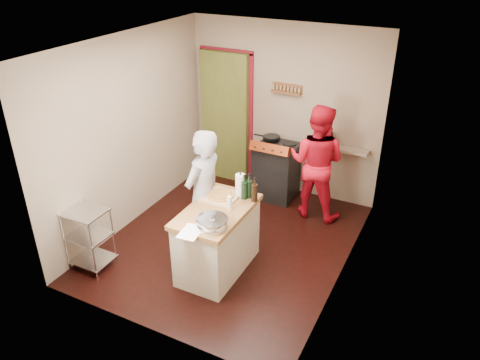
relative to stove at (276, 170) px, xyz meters
The scene contains 10 objects.
floor 1.49m from the stove, 91.94° to the right, with size 3.50×3.50×0.00m, color black.
back_wall 1.03m from the stove, 152.49° to the left, with size 3.00×0.44×2.60m.
left_wall 2.27m from the stove, 137.40° to the right, with size 0.04×3.50×2.60m, color gray.
right_wall 2.20m from the stove, 44.44° to the right, with size 0.04×3.50×2.60m, color gray.
ceiling 2.59m from the stove, 91.94° to the right, with size 3.00×3.50×0.02m, color white.
stove is the anchor object (origin of this frame).
wire_shelving 2.94m from the stove, 116.85° to the right, with size 0.48×0.40×0.80m.
island 1.98m from the stove, 87.46° to the right, with size 0.67×1.25×1.16m.
person_stripe 1.80m from the stove, 97.65° to the right, with size 0.61×0.40×1.68m, color #A7A6AB.
person_red 0.82m from the stove, 17.84° to the right, with size 0.81×0.63×1.67m, color red.
Camera 1 is at (2.44, -4.53, 3.64)m, focal length 35.00 mm.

